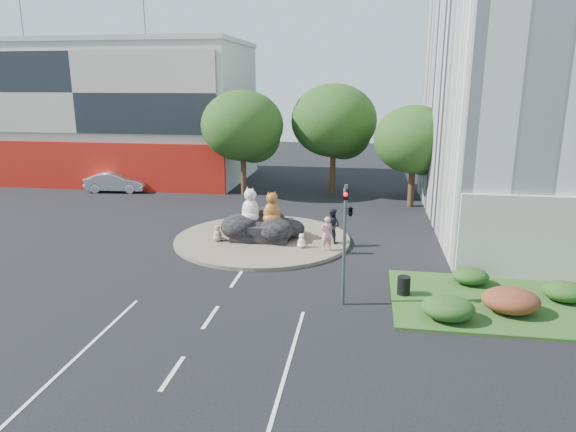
% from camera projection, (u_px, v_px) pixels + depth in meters
% --- Properties ---
extents(ground, '(120.00, 120.00, 0.00)m').
position_uv_depth(ground, '(211.00, 317.00, 19.87)').
color(ground, black).
rests_on(ground, ground).
extents(roundabout_island, '(10.00, 10.00, 0.20)m').
position_uv_depth(roundabout_island, '(262.00, 239.00, 29.40)').
color(roundabout_island, brown).
rests_on(roundabout_island, ground).
extents(rock_plinth, '(3.20, 2.60, 0.90)m').
position_uv_depth(rock_plinth, '(262.00, 230.00, 29.26)').
color(rock_plinth, black).
rests_on(rock_plinth, roundabout_island).
extents(shophouse_block, '(25.20, 12.30, 17.40)m').
position_uv_depth(shophouse_block, '(111.00, 111.00, 47.67)').
color(shophouse_block, '#B8B4A6').
rests_on(shophouse_block, ground).
extents(grass_verge, '(10.00, 6.00, 0.12)m').
position_uv_depth(grass_verge, '(516.00, 304.00, 20.94)').
color(grass_verge, '#2A4A18').
rests_on(grass_verge, ground).
extents(tree_left, '(6.46, 6.46, 8.27)m').
position_uv_depth(tree_left, '(244.00, 129.00, 40.21)').
color(tree_left, '#382314').
rests_on(tree_left, ground).
extents(tree_mid, '(6.84, 6.84, 8.76)m').
position_uv_depth(tree_mid, '(335.00, 124.00, 41.01)').
color(tree_mid, '#382314').
rests_on(tree_mid, ground).
extents(tree_right, '(5.70, 5.70, 7.30)m').
position_uv_depth(tree_right, '(415.00, 143.00, 36.52)').
color(tree_right, '#382314').
rests_on(tree_right, ground).
extents(hedge_near_green, '(2.00, 1.60, 0.90)m').
position_uv_depth(hedge_near_green, '(448.00, 308.00, 19.34)').
color(hedge_near_green, '#153711').
rests_on(hedge_near_green, grass_verge).
extents(hedge_red, '(2.20, 1.76, 0.99)m').
position_uv_depth(hedge_red, '(511.00, 300.00, 19.91)').
color(hedge_red, '#522316').
rests_on(hedge_red, grass_verge).
extents(hedge_mid_green, '(1.80, 1.44, 0.81)m').
position_uv_depth(hedge_mid_green, '(565.00, 291.00, 21.00)').
color(hedge_mid_green, '#153711').
rests_on(hedge_mid_green, grass_verge).
extents(hedge_back_green, '(1.60, 1.28, 0.72)m').
position_uv_depth(hedge_back_green, '(470.00, 276.00, 22.77)').
color(hedge_back_green, '#153711').
rests_on(hedge_back_green, grass_verge).
extents(traffic_light, '(0.44, 1.24, 5.00)m').
position_uv_depth(traffic_light, '(348.00, 219.00, 20.10)').
color(traffic_light, '#595B60').
rests_on(traffic_light, ground).
extents(street_lamp, '(2.34, 0.22, 8.06)m').
position_uv_depth(street_lamp, '(516.00, 175.00, 24.45)').
color(street_lamp, '#595B60').
rests_on(street_lamp, ground).
extents(cat_white, '(1.58, 1.52, 2.03)m').
position_uv_depth(cat_white, '(250.00, 205.00, 28.96)').
color(cat_white, beige).
rests_on(cat_white, rock_plinth).
extents(cat_tabby, '(1.45, 1.38, 1.87)m').
position_uv_depth(cat_tabby, '(272.00, 207.00, 28.70)').
color(cat_tabby, '#BB5E27').
rests_on(cat_tabby, rock_plinth).
extents(kitten_calico, '(0.73, 0.70, 0.95)m').
position_uv_depth(kitten_calico, '(217.00, 233.00, 28.68)').
color(kitten_calico, beige).
rests_on(kitten_calico, roundabout_island).
extents(kitten_white, '(0.62, 0.59, 0.80)m').
position_uv_depth(kitten_white, '(301.00, 240.00, 27.54)').
color(kitten_white, white).
rests_on(kitten_white, roundabout_island).
extents(pedestrian_pink, '(0.80, 0.71, 1.83)m').
position_uv_depth(pedestrian_pink, '(327.00, 234.00, 26.96)').
color(pedestrian_pink, '#CD8589').
rests_on(pedestrian_pink, roundabout_island).
extents(pedestrian_dark, '(1.18, 1.11, 1.93)m').
position_uv_depth(pedestrian_dark, '(332.00, 225.00, 28.28)').
color(pedestrian_dark, black).
rests_on(pedestrian_dark, roundabout_island).
extents(parked_car, '(5.07, 2.21, 1.62)m').
position_uv_depth(parked_car, '(116.00, 182.00, 42.43)').
color(parked_car, '#B8B9C0').
rests_on(parked_car, ground).
extents(litter_bin, '(0.71, 0.71, 0.79)m').
position_uv_depth(litter_bin, '(404.00, 285.00, 21.66)').
color(litter_bin, black).
rests_on(litter_bin, grass_verge).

